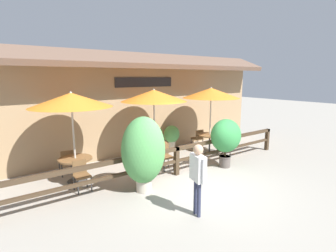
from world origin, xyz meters
TOP-DOWN VIEW (x-y plane):
  - ground_plane at (0.00, 0.00)m, footprint 60.00×60.00m
  - building_facade at (0.00, 4.10)m, footprint 14.28×1.49m
  - patio_railing at (0.00, 1.05)m, footprint 10.40×0.14m
  - patio_umbrella_near at (-2.87, 2.45)m, footprint 2.42×2.42m
  - dining_table_near at (-2.87, 2.45)m, footprint 1.02×1.02m
  - chair_near_streetside at (-2.94, 1.73)m, footprint 0.42×0.42m
  - chair_near_wallside at (-2.94, 3.17)m, footprint 0.44×0.44m
  - patio_umbrella_middle at (0.10, 2.53)m, footprint 2.42×2.42m
  - dining_table_middle at (0.10, 2.53)m, footprint 1.02×1.02m
  - chair_middle_streetside at (0.06, 1.76)m, footprint 0.46×0.46m
  - chair_middle_wallside at (0.13, 3.30)m, footprint 0.49×0.49m
  - patio_umbrella_far at (2.89, 2.39)m, footprint 2.42×2.42m
  - dining_table_far at (2.89, 2.39)m, footprint 1.02×1.02m
  - chair_far_streetside at (2.94, 1.68)m, footprint 0.47×0.47m
  - chair_far_wallside at (2.85, 3.10)m, footprint 0.47×0.47m
  - potted_plant_entrance_palm at (-1.52, 0.62)m, footprint 1.26×1.13m
  - potted_plant_broad_leaf at (1.89, 0.63)m, footprint 1.13×1.02m
  - potted_plant_corner_fern at (1.69, 3.55)m, footprint 0.72×0.65m
  - pedestrian at (-1.21, -1.27)m, footprint 0.33×0.58m

SIDE VIEW (x-z plane):
  - ground_plane at x=0.00m, z-range 0.00..0.00m
  - chair_near_streetside at x=-2.94m, z-range 0.06..0.92m
  - chair_near_wallside at x=-2.94m, z-range 0.06..0.92m
  - chair_middle_streetside at x=0.06m, z-range 0.06..0.92m
  - chair_middle_wallside at x=0.13m, z-range 0.06..0.92m
  - chair_far_streetside at x=2.94m, z-range 0.06..0.92m
  - chair_far_wallside at x=2.85m, z-range 0.06..0.92m
  - dining_table_near at x=-2.87m, z-range 0.23..0.99m
  - dining_table_middle at x=0.10m, z-range 0.23..0.99m
  - dining_table_far at x=2.89m, z-range 0.23..0.99m
  - potted_plant_corner_fern at x=1.69m, z-range 0.11..1.23m
  - patio_railing at x=0.00m, z-range 0.22..1.17m
  - pedestrian at x=-1.21m, z-range 0.24..1.97m
  - potted_plant_broad_leaf at x=1.89m, z-range 0.23..1.99m
  - potted_plant_entrance_palm at x=-1.52m, z-range 0.10..2.25m
  - building_facade at x=0.00m, z-range 0.05..4.28m
  - patio_umbrella_near at x=-2.87m, z-range 1.15..3.95m
  - patio_umbrella_middle at x=0.10m, z-range 1.15..3.95m
  - patio_umbrella_far at x=2.89m, z-range 1.15..3.95m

